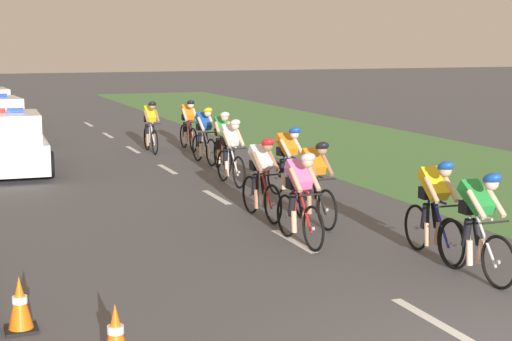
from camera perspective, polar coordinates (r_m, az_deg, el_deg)
The scene contains 16 objects.
grass_verge at distance 23.18m, azimuth 10.40°, elevation 1.07°, with size 7.00×60.00×0.01m, color #4C7F42.
lane_markings_centre at distance 18.61m, azimuth -4.81°, elevation -0.80°, with size 0.14×29.60×0.01m.
cyclist_lead at distance 11.26m, azimuth 15.61°, elevation -3.66°, with size 0.42×1.72×1.56m.
cyclist_second at distance 12.17m, azimuth 12.69°, elevation -2.59°, with size 0.43×1.72×1.56m.
cyclist_third at distance 12.73m, azimuth 3.18°, elevation -1.86°, with size 0.42×1.72×1.56m.
cyclist_fourth at distance 14.11m, azimuth 4.25°, elevation -0.78°, with size 0.42×1.72×1.56m.
cyclist_fifth at distance 14.54m, azimuth 0.42°, elevation -0.45°, with size 0.43×1.72×1.56m.
cyclist_sixth at distance 16.42m, azimuth 2.31°, elevation 0.66°, with size 0.45×1.72×1.56m.
cyclist_seventh at distance 18.03m, azimuth -1.81°, elevation 1.43°, with size 0.42×1.72×1.56m.
cyclist_eighth at distance 19.95m, azimuth -2.43°, elevation 2.18°, with size 0.44×1.72×1.56m.
cyclist_ninth at distance 21.24m, azimuth -3.72°, elevation 2.59°, with size 0.44×1.72×1.56m.
cyclist_tenth at distance 23.97m, azimuth -4.87°, elevation 3.34°, with size 0.42×1.72×1.56m.
cyclist_eleventh at distance 23.57m, azimuth -7.57°, elevation 3.19°, with size 0.42×1.72×1.56m.
police_car_nearest at distance 20.93m, azimuth -17.38°, elevation 1.80°, with size 2.14×4.47×1.59m.
traffic_cone_near at distance 9.43m, azimuth -16.57°, elevation -9.21°, with size 0.36×0.36×0.64m.
traffic_cone_mid at distance 8.29m, azimuth -10.03°, elevation -11.55°, with size 0.36×0.36×0.64m.
Camera 1 is at (-5.16, -5.52, 3.23)m, focal length 55.78 mm.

